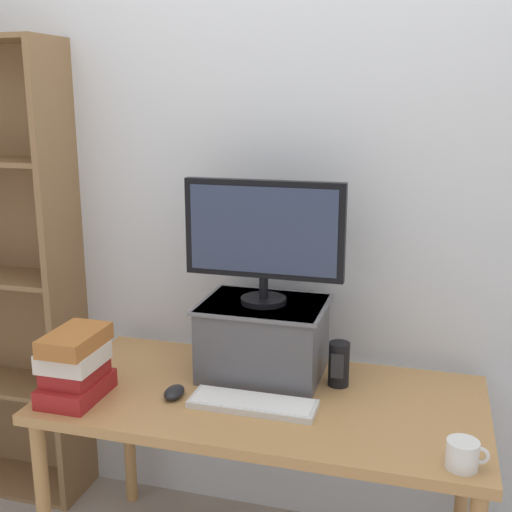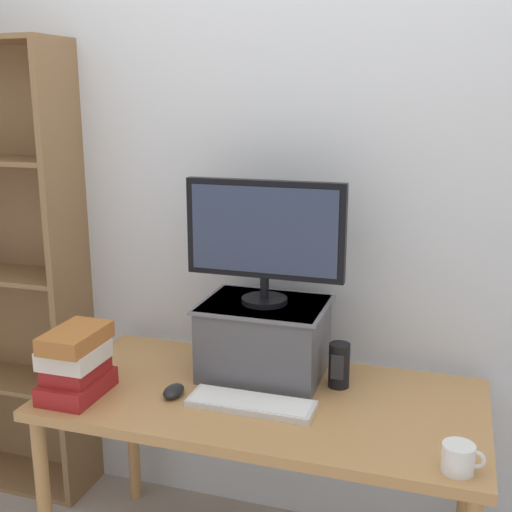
{
  "view_description": "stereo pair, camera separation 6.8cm",
  "coord_description": "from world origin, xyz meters",
  "px_view_note": "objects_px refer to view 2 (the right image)",
  "views": [
    {
      "loc": [
        0.53,
        -1.96,
        1.75
      ],
      "look_at": [
        -0.05,
        0.07,
        1.23
      ],
      "focal_mm": 45.0,
      "sensor_mm": 36.0,
      "label": 1
    },
    {
      "loc": [
        0.59,
        -1.94,
        1.75
      ],
      "look_at": [
        -0.05,
        0.07,
        1.23
      ],
      "focal_mm": 45.0,
      "sensor_mm": 36.0,
      "label": 2
    }
  ],
  "objects_px": {
    "riser_box": "(264,337)",
    "computer_mouse": "(174,391)",
    "coffee_mug": "(459,458)",
    "desk_speaker": "(339,365)",
    "computer_monitor": "(265,235)",
    "keyboard": "(251,404)",
    "book_stack": "(76,363)",
    "desk": "(264,415)"
  },
  "relations": [
    {
      "from": "riser_box",
      "to": "computer_mouse",
      "type": "xyz_separation_m",
      "value": [
        -0.24,
        -0.27,
        -0.13
      ]
    },
    {
      "from": "computer_mouse",
      "to": "coffee_mug",
      "type": "height_order",
      "value": "coffee_mug"
    },
    {
      "from": "computer_mouse",
      "to": "desk_speaker",
      "type": "relative_size",
      "value": 0.65
    },
    {
      "from": "computer_mouse",
      "to": "computer_monitor",
      "type": "bearing_deg",
      "value": 47.76
    },
    {
      "from": "computer_monitor",
      "to": "keyboard",
      "type": "height_order",
      "value": "computer_monitor"
    },
    {
      "from": "computer_mouse",
      "to": "book_stack",
      "type": "height_order",
      "value": "book_stack"
    },
    {
      "from": "riser_box",
      "to": "keyboard",
      "type": "xyz_separation_m",
      "value": [
        0.04,
        -0.27,
        -0.13
      ]
    },
    {
      "from": "riser_box",
      "to": "coffee_mug",
      "type": "distance_m",
      "value": 0.83
    },
    {
      "from": "riser_box",
      "to": "desk_speaker",
      "type": "height_order",
      "value": "riser_box"
    },
    {
      "from": "computer_monitor",
      "to": "desk_speaker",
      "type": "xyz_separation_m",
      "value": [
        0.28,
        -0.02,
        -0.45
      ]
    },
    {
      "from": "desk",
      "to": "book_stack",
      "type": "bearing_deg",
      "value": -162.02
    },
    {
      "from": "keyboard",
      "to": "desk_speaker",
      "type": "xyz_separation_m",
      "value": [
        0.25,
        0.24,
        0.07
      ]
    },
    {
      "from": "computer_monitor",
      "to": "coffee_mug",
      "type": "height_order",
      "value": "computer_monitor"
    },
    {
      "from": "computer_monitor",
      "to": "book_stack",
      "type": "bearing_deg",
      "value": -147.02
    },
    {
      "from": "desk",
      "to": "computer_mouse",
      "type": "relative_size",
      "value": 14.34
    },
    {
      "from": "desk_speaker",
      "to": "computer_monitor",
      "type": "bearing_deg",
      "value": 175.91
    },
    {
      "from": "desk",
      "to": "keyboard",
      "type": "height_order",
      "value": "keyboard"
    },
    {
      "from": "keyboard",
      "to": "coffee_mug",
      "type": "bearing_deg",
      "value": -15.69
    },
    {
      "from": "book_stack",
      "to": "coffee_mug",
      "type": "bearing_deg",
      "value": -3.89
    },
    {
      "from": "keyboard",
      "to": "desk_speaker",
      "type": "bearing_deg",
      "value": 44.61
    },
    {
      "from": "riser_box",
      "to": "computer_monitor",
      "type": "height_order",
      "value": "computer_monitor"
    },
    {
      "from": "desk",
      "to": "coffee_mug",
      "type": "xyz_separation_m",
      "value": [
        0.64,
        -0.28,
        0.12
      ]
    },
    {
      "from": "keyboard",
      "to": "desk_speaker",
      "type": "height_order",
      "value": "desk_speaker"
    },
    {
      "from": "riser_box",
      "to": "coffee_mug",
      "type": "bearing_deg",
      "value": -32.97
    },
    {
      "from": "keyboard",
      "to": "book_stack",
      "type": "height_order",
      "value": "book_stack"
    },
    {
      "from": "computer_mouse",
      "to": "desk",
      "type": "bearing_deg",
      "value": 19.25
    },
    {
      "from": "keyboard",
      "to": "coffee_mug",
      "type": "distance_m",
      "value": 0.68
    },
    {
      "from": "keyboard",
      "to": "desk",
      "type": "bearing_deg",
      "value": 82.38
    },
    {
      "from": "computer_mouse",
      "to": "coffee_mug",
      "type": "distance_m",
      "value": 0.95
    },
    {
      "from": "keyboard",
      "to": "computer_mouse",
      "type": "bearing_deg",
      "value": -179.16
    },
    {
      "from": "book_stack",
      "to": "computer_monitor",
      "type": "bearing_deg",
      "value": 32.98
    },
    {
      "from": "computer_monitor",
      "to": "coffee_mug",
      "type": "distance_m",
      "value": 0.96
    },
    {
      "from": "desk",
      "to": "coffee_mug",
      "type": "bearing_deg",
      "value": -23.68
    },
    {
      "from": "riser_box",
      "to": "desk_speaker",
      "type": "xyz_separation_m",
      "value": [
        0.28,
        -0.02,
        -0.06
      ]
    },
    {
      "from": "riser_box",
      "to": "coffee_mug",
      "type": "xyz_separation_m",
      "value": [
        0.69,
        -0.45,
        -0.1
      ]
    },
    {
      "from": "riser_box",
      "to": "book_stack",
      "type": "bearing_deg",
      "value": -146.91
    },
    {
      "from": "desk",
      "to": "computer_mouse",
      "type": "height_order",
      "value": "computer_mouse"
    },
    {
      "from": "riser_box",
      "to": "keyboard",
      "type": "bearing_deg",
      "value": -82.33
    },
    {
      "from": "desk",
      "to": "computer_monitor",
      "type": "bearing_deg",
      "value": 106.41
    },
    {
      "from": "book_stack",
      "to": "coffee_mug",
      "type": "relative_size",
      "value": 2.18
    },
    {
      "from": "desk",
      "to": "riser_box",
      "type": "bearing_deg",
      "value": 106.27
    },
    {
      "from": "computer_monitor",
      "to": "computer_mouse",
      "type": "xyz_separation_m",
      "value": [
        -0.24,
        -0.27,
        -0.51
      ]
    }
  ]
}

